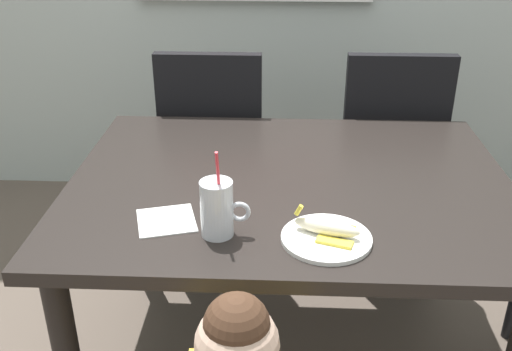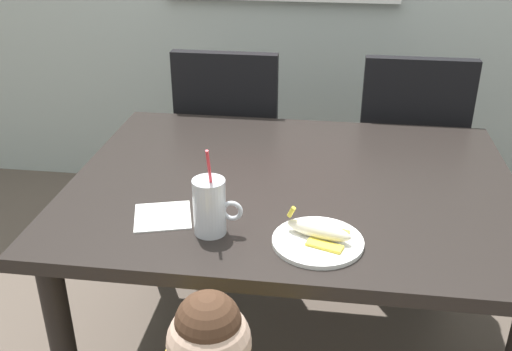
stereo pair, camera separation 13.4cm
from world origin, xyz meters
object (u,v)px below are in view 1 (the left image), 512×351
at_px(dining_chair_left, 214,142).
at_px(milk_cup, 217,211).
at_px(peeled_banana, 328,228).
at_px(dining_table, 289,205).
at_px(snack_plate, 326,238).
at_px(paper_napkin, 166,221).
at_px(dining_chair_right, 388,144).

xyz_separation_m(dining_chair_left, milk_cup, (0.13, -1.03, 0.25)).
bearing_deg(peeled_banana, milk_cup, 178.57).
height_order(dining_table, milk_cup, milk_cup).
bearing_deg(dining_table, snack_plate, -75.41).
bearing_deg(milk_cup, paper_napkin, 158.56).
relative_size(snack_plate, peeled_banana, 1.31).
relative_size(dining_table, peeled_banana, 7.68).
distance_m(dining_chair_right, milk_cup, 1.24).
height_order(dining_chair_left, paper_napkin, dining_chair_left).
relative_size(dining_chair_left, paper_napkin, 6.40).
relative_size(dining_chair_left, dining_chair_right, 1.00).
xyz_separation_m(peeled_banana, paper_napkin, (-0.42, 0.06, -0.03)).
bearing_deg(milk_cup, dining_chair_left, 97.31).
bearing_deg(snack_plate, milk_cup, 176.34).
distance_m(dining_chair_left, paper_napkin, 0.99).
relative_size(dining_chair_right, paper_napkin, 6.40).
xyz_separation_m(dining_chair_right, snack_plate, (-0.34, -1.07, 0.19)).
xyz_separation_m(milk_cup, snack_plate, (0.28, -0.02, -0.06)).
distance_m(snack_plate, peeled_banana, 0.03).
xyz_separation_m(milk_cup, peeled_banana, (0.28, -0.01, -0.04)).
distance_m(dining_chair_left, peeled_banana, 1.14).
distance_m(dining_chair_left, dining_chair_right, 0.75).
height_order(dining_table, paper_napkin, paper_napkin).
height_order(dining_chair_left, snack_plate, dining_chair_left).
bearing_deg(paper_napkin, peeled_banana, -8.58).
bearing_deg(dining_table, peeled_banana, -74.55).
bearing_deg(dining_chair_left, dining_chair_right, -178.68).
distance_m(dining_chair_right, paper_napkin, 1.26).
relative_size(dining_chair_right, peeled_banana, 5.48).
bearing_deg(snack_plate, dining_chair_left, 111.27).
distance_m(milk_cup, paper_napkin, 0.17).
distance_m(dining_table, dining_chair_right, 0.85).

